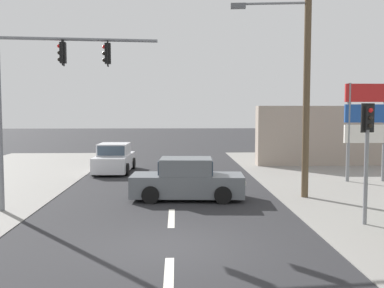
{
  "coord_description": "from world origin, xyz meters",
  "views": [
    {
      "loc": [
        0.16,
        -10.81,
        3.38
      ],
      "look_at": [
        0.68,
        4.0,
        2.24
      ],
      "focal_mm": 42.0,
      "sensor_mm": 36.0,
      "label": 1
    }
  ],
  "objects_px": {
    "utility_pole_midground_right": "(304,54)",
    "sedan_crossing_left": "(187,181)",
    "pedestal_signal_right_kerb": "(367,143)",
    "shopping_plaza_sign": "(367,118)",
    "sedan_oncoming_near": "(114,159)",
    "traffic_signal_mast": "(39,86)"
  },
  "relations": [
    {
      "from": "shopping_plaza_sign",
      "to": "sedan_crossing_left",
      "type": "bearing_deg",
      "value": -155.75
    },
    {
      "from": "traffic_signal_mast",
      "to": "shopping_plaza_sign",
      "type": "relative_size",
      "value": 1.3
    },
    {
      "from": "traffic_signal_mast",
      "to": "pedestal_signal_right_kerb",
      "type": "distance_m",
      "value": 10.44
    },
    {
      "from": "shopping_plaza_sign",
      "to": "utility_pole_midground_right",
      "type": "bearing_deg",
      "value": -137.98
    },
    {
      "from": "sedan_crossing_left",
      "to": "traffic_signal_mast",
      "type": "bearing_deg",
      "value": -161.01
    },
    {
      "from": "traffic_signal_mast",
      "to": "sedan_crossing_left",
      "type": "distance_m",
      "value": 6.23
    },
    {
      "from": "utility_pole_midground_right",
      "to": "sedan_oncoming_near",
      "type": "xyz_separation_m",
      "value": [
        -8.15,
        7.35,
        -4.77
      ]
    },
    {
      "from": "pedestal_signal_right_kerb",
      "to": "shopping_plaza_sign",
      "type": "xyz_separation_m",
      "value": [
        3.34,
        7.81,
        0.57
      ]
    },
    {
      "from": "pedestal_signal_right_kerb",
      "to": "sedan_oncoming_near",
      "type": "relative_size",
      "value": 0.83
    },
    {
      "from": "traffic_signal_mast",
      "to": "shopping_plaza_sign",
      "type": "bearing_deg",
      "value": 22.36
    },
    {
      "from": "utility_pole_midground_right",
      "to": "pedestal_signal_right_kerb",
      "type": "height_order",
      "value": "utility_pole_midground_right"
    },
    {
      "from": "pedestal_signal_right_kerb",
      "to": "utility_pole_midground_right",
      "type": "bearing_deg",
      "value": 99.79
    },
    {
      "from": "pedestal_signal_right_kerb",
      "to": "shopping_plaza_sign",
      "type": "relative_size",
      "value": 0.77
    },
    {
      "from": "sedan_crossing_left",
      "to": "pedestal_signal_right_kerb",
      "type": "bearing_deg",
      "value": -38.01
    },
    {
      "from": "pedestal_signal_right_kerb",
      "to": "sedan_oncoming_near",
      "type": "distance_m",
      "value": 14.63
    },
    {
      "from": "shopping_plaza_sign",
      "to": "sedan_oncoming_near",
      "type": "distance_m",
      "value": 12.96
    },
    {
      "from": "traffic_signal_mast",
      "to": "utility_pole_midground_right",
      "type": "bearing_deg",
      "value": 11.21
    },
    {
      "from": "sedan_oncoming_near",
      "to": "shopping_plaza_sign",
      "type": "bearing_deg",
      "value": -16.84
    },
    {
      "from": "utility_pole_midground_right",
      "to": "sedan_crossing_left",
      "type": "distance_m",
      "value": 6.49
    },
    {
      "from": "utility_pole_midground_right",
      "to": "traffic_signal_mast",
      "type": "xyz_separation_m",
      "value": [
        -9.32,
        -1.85,
        -1.32
      ]
    },
    {
      "from": "sedan_crossing_left",
      "to": "shopping_plaza_sign",
      "type": "bearing_deg",
      "value": 24.25
    },
    {
      "from": "utility_pole_midground_right",
      "to": "sedan_crossing_left",
      "type": "height_order",
      "value": "utility_pole_midground_right"
    }
  ]
}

